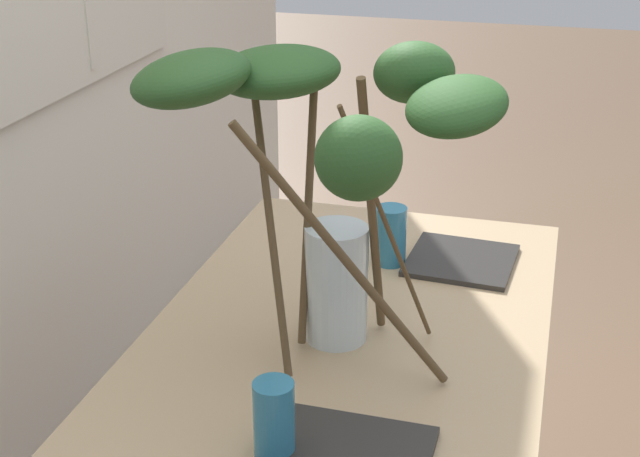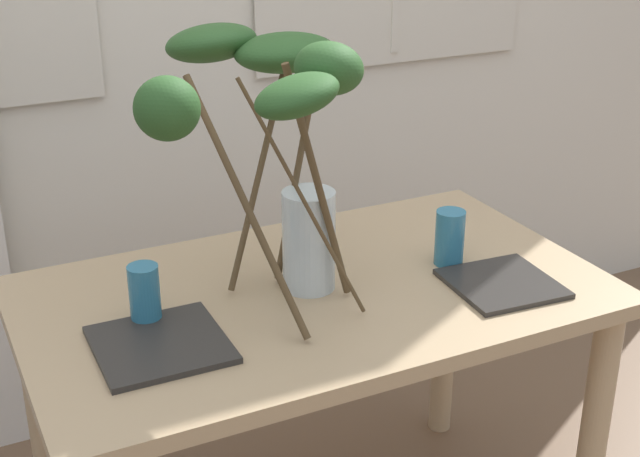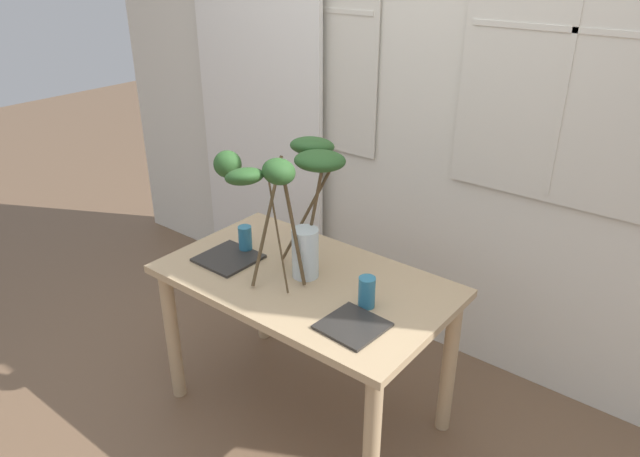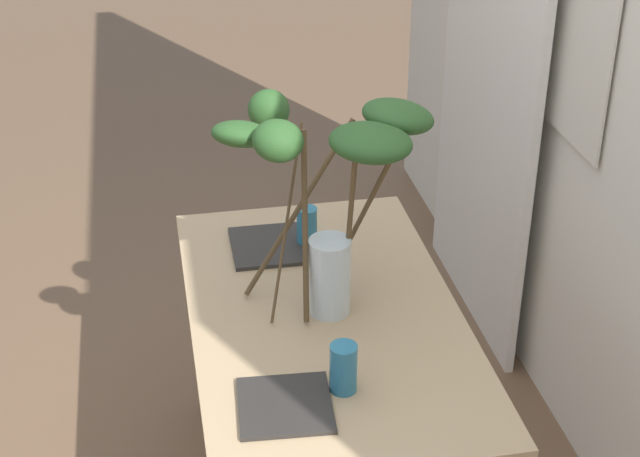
% 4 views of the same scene
% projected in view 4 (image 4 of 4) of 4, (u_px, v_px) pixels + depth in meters
% --- Properties ---
extents(curtain_sheer_side, '(0.95, 0.03, 2.42)m').
position_uv_depth(curtain_sheer_side, '(494.00, 17.00, 3.44)').
color(curtain_sheer_side, white).
rests_on(curtain_sheer_side, ground).
extents(dining_table, '(1.26, 0.74, 0.74)m').
position_uv_depth(dining_table, '(325.00, 347.00, 2.73)').
color(dining_table, tan).
rests_on(dining_table, ground).
extents(vase_with_branches, '(0.51, 0.66, 0.58)m').
position_uv_depth(vase_with_branches, '(331.00, 169.00, 2.55)').
color(vase_with_branches, silver).
rests_on(vase_with_branches, dining_table).
extents(drinking_glass_blue_left, '(0.06, 0.06, 0.13)m').
position_uv_depth(drinking_glass_blue_left, '(307.00, 227.00, 2.96)').
color(drinking_glass_blue_left, teal).
rests_on(drinking_glass_blue_left, dining_table).
extents(drinking_glass_blue_right, '(0.07, 0.07, 0.13)m').
position_uv_depth(drinking_glass_blue_right, '(343.00, 368.00, 2.35)').
color(drinking_glass_blue_right, teal).
rests_on(drinking_glass_blue_right, dining_table).
extents(plate_square_left, '(0.25, 0.25, 0.01)m').
position_uv_depth(plate_square_left, '(272.00, 245.00, 2.97)').
color(plate_square_left, '#2D2B28').
rests_on(plate_square_left, dining_table).
extents(plate_square_right, '(0.24, 0.24, 0.01)m').
position_uv_depth(plate_square_right, '(285.00, 405.00, 2.32)').
color(plate_square_right, '#2D2B28').
rests_on(plate_square_right, dining_table).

